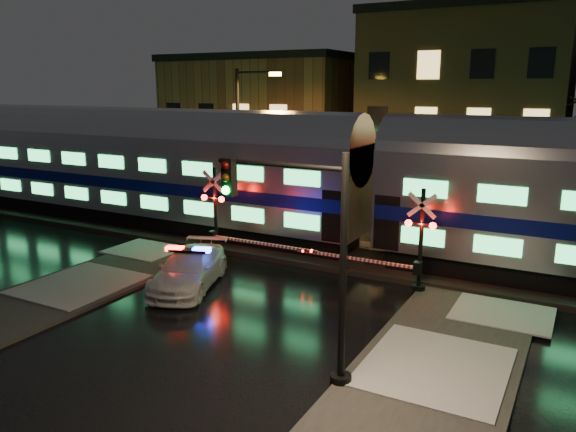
% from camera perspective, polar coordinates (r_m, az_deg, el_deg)
% --- Properties ---
extents(ground, '(120.00, 120.00, 0.00)m').
position_cam_1_polar(ground, '(20.25, -1.37, -7.73)').
color(ground, black).
rests_on(ground, ground).
extents(ballast, '(90.00, 4.20, 0.24)m').
position_cam_1_polar(ballast, '(24.44, 4.47, -3.80)').
color(ballast, black).
rests_on(ballast, ground).
extents(sidewalk_left, '(4.00, 20.00, 0.12)m').
position_cam_1_polar(sidewalk_left, '(20.33, -26.80, -8.93)').
color(sidewalk_left, '#2D2D2D').
rests_on(sidewalk_left, ground).
extents(sidewalk_right, '(4.00, 20.00, 0.12)m').
position_cam_1_polar(sidewalk_right, '(12.94, 11.30, -20.57)').
color(sidewalk_right, '#2D2D2D').
rests_on(sidewalk_right, ground).
extents(building_left, '(14.00, 10.00, 9.00)m').
position_cam_1_polar(building_left, '(44.57, -1.86, 9.56)').
color(building_left, brown).
rests_on(building_left, ground).
extents(building_mid, '(12.00, 11.00, 11.50)m').
position_cam_1_polar(building_mid, '(39.64, 17.92, 10.33)').
color(building_mid, brown).
rests_on(building_mid, ground).
extents(train, '(51.00, 3.12, 5.92)m').
position_cam_1_polar(train, '(23.04, 8.72, 3.40)').
color(train, black).
rests_on(train, ballast).
extents(police_car, '(3.34, 5.06, 1.52)m').
position_cam_1_polar(police_car, '(20.82, -10.02, -5.34)').
color(police_car, silver).
rests_on(police_car, ground).
extents(crossing_signal_right, '(5.32, 0.64, 3.77)m').
position_cam_1_polar(crossing_signal_right, '(20.23, 12.23, -3.41)').
color(crossing_signal_right, black).
rests_on(crossing_signal_right, ground).
extents(crossing_signal_left, '(5.52, 0.64, 3.91)m').
position_cam_1_polar(crossing_signal_left, '(23.63, -6.76, -0.69)').
color(crossing_signal_left, black).
rests_on(crossing_signal_left, ground).
extents(traffic_light, '(3.71, 0.68, 5.73)m').
position_cam_1_polar(traffic_light, '(13.54, 2.05, -4.71)').
color(traffic_light, black).
rests_on(traffic_light, ground).
extents(streetlight, '(2.71, 0.28, 8.10)m').
position_cam_1_polar(streetlight, '(30.43, -4.65, 8.25)').
color(streetlight, black).
rests_on(streetlight, ground).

